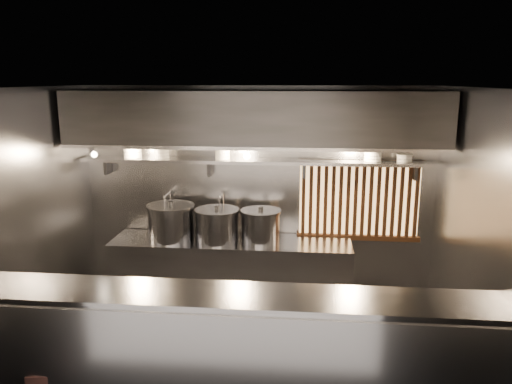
% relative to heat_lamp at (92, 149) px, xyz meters
% --- Properties ---
extents(floor, '(4.50, 4.50, 0.00)m').
position_rel_heat_lamp_xyz_m(floor, '(1.90, -0.85, -2.07)').
color(floor, black).
rests_on(floor, ground).
extents(ceiling, '(4.50, 4.50, 0.00)m').
position_rel_heat_lamp_xyz_m(ceiling, '(1.90, -0.85, 0.73)').
color(ceiling, black).
rests_on(ceiling, wall_back).
extents(wall_back, '(4.50, 0.00, 4.50)m').
position_rel_heat_lamp_xyz_m(wall_back, '(1.90, 0.65, -0.67)').
color(wall_back, gray).
rests_on(wall_back, floor).
extents(wall_left, '(0.00, 3.00, 3.00)m').
position_rel_heat_lamp_xyz_m(wall_left, '(-0.35, -0.85, -0.67)').
color(wall_left, gray).
rests_on(wall_left, floor).
extents(wall_right, '(0.00, 3.00, 3.00)m').
position_rel_heat_lamp_xyz_m(wall_right, '(4.15, -0.85, -0.67)').
color(wall_right, gray).
rests_on(wall_right, floor).
extents(serving_counter, '(4.50, 0.56, 1.13)m').
position_rel_heat_lamp_xyz_m(serving_counter, '(1.90, -1.81, -1.50)').
color(serving_counter, '#9B9BA0').
rests_on(serving_counter, floor).
extents(cooking_bench, '(3.00, 0.70, 0.90)m').
position_rel_heat_lamp_xyz_m(cooking_bench, '(1.60, 0.28, -1.62)').
color(cooking_bench, '#9B9BA0').
rests_on(cooking_bench, floor).
extents(bowl_shelf, '(4.40, 0.34, 0.04)m').
position_rel_heat_lamp_xyz_m(bowl_shelf, '(1.90, 0.47, -0.19)').
color(bowl_shelf, '#9B9BA0').
rests_on(bowl_shelf, wall_back).
extents(exhaust_hood, '(4.40, 0.81, 0.65)m').
position_rel_heat_lamp_xyz_m(exhaust_hood, '(1.90, 0.25, 0.36)').
color(exhaust_hood, '#2D2D30').
rests_on(exhaust_hood, ceiling).
extents(wood_screen, '(1.56, 0.09, 1.04)m').
position_rel_heat_lamp_xyz_m(wood_screen, '(3.20, 0.60, -0.69)').
color(wood_screen, '#F0B76C').
rests_on(wood_screen, wall_back).
extents(faucet_left, '(0.04, 0.30, 0.50)m').
position_rel_heat_lamp_xyz_m(faucet_left, '(0.75, 0.52, -0.76)').
color(faucet_left, silver).
rests_on(faucet_left, wall_back).
extents(faucet_right, '(0.04, 0.30, 0.50)m').
position_rel_heat_lamp_xyz_m(faucet_right, '(1.45, 0.52, -0.76)').
color(faucet_right, silver).
rests_on(faucet_right, wall_back).
extents(heat_lamp, '(0.25, 0.35, 0.20)m').
position_rel_heat_lamp_xyz_m(heat_lamp, '(0.00, 0.00, 0.00)').
color(heat_lamp, '#9B9BA0').
rests_on(heat_lamp, exhaust_hood).
extents(pendant_bulb, '(0.09, 0.09, 0.19)m').
position_rel_heat_lamp_xyz_m(pendant_bulb, '(1.80, 0.35, -0.11)').
color(pendant_bulb, '#2D2D30').
rests_on(pendant_bulb, exhaust_hood).
extents(stock_pot_left, '(0.71, 0.71, 0.45)m').
position_rel_heat_lamp_xyz_m(stock_pot_left, '(1.44, 0.23, -0.96)').
color(stock_pot_left, '#9B9BA0').
rests_on(stock_pot_left, cooking_bench).
extents(stock_pot_mid, '(0.79, 0.79, 0.49)m').
position_rel_heat_lamp_xyz_m(stock_pot_mid, '(0.85, 0.26, -0.94)').
color(stock_pot_mid, '#9B9BA0').
rests_on(stock_pot_mid, cooking_bench).
extents(stock_pot_right, '(0.66, 0.66, 0.44)m').
position_rel_heat_lamp_xyz_m(stock_pot_right, '(1.98, 0.27, -0.96)').
color(stock_pot_right, '#9B9BA0').
rests_on(stock_pot_right, cooking_bench).
extents(bowl_stack_0, '(0.24, 0.24, 0.13)m').
position_rel_heat_lamp_xyz_m(bowl_stack_0, '(0.32, 0.47, -0.10)').
color(bowl_stack_0, white).
rests_on(bowl_stack_0, bowl_shelf).
extents(bowl_stack_1, '(0.20, 0.20, 0.17)m').
position_rel_heat_lamp_xyz_m(bowl_stack_1, '(0.70, 0.47, -0.08)').
color(bowl_stack_1, white).
rests_on(bowl_stack_1, bowl_shelf).
extents(bowl_stack_2, '(0.20, 0.20, 0.17)m').
position_rel_heat_lamp_xyz_m(bowl_stack_2, '(1.48, 0.47, -0.08)').
color(bowl_stack_2, white).
rests_on(bowl_stack_2, bowl_shelf).
extents(bowl_stack_3, '(0.23, 0.23, 0.13)m').
position_rel_heat_lamp_xyz_m(bowl_stack_3, '(3.32, 0.47, -0.10)').
color(bowl_stack_3, white).
rests_on(bowl_stack_3, bowl_shelf).
extents(bowl_stack_4, '(0.20, 0.20, 0.09)m').
position_rel_heat_lamp_xyz_m(bowl_stack_4, '(3.70, 0.47, -0.12)').
color(bowl_stack_4, white).
rests_on(bowl_stack_4, bowl_shelf).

